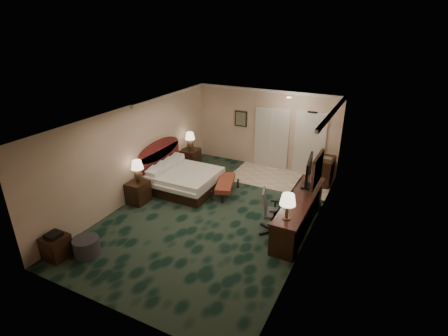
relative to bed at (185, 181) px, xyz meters
The scene contains 26 objects.
floor 1.75m from the bed, 31.47° to the right, with size 5.00×7.50×0.00m, color black.
ceiling 2.96m from the bed, 31.47° to the right, with size 5.00×7.50×0.00m, color silver.
wall_back 3.38m from the bed, 62.77° to the left, with size 5.00×0.00×2.70m, color tan.
wall_front 4.99m from the bed, 72.48° to the right, with size 5.00×0.00×2.70m, color tan.
wall_left 1.73m from the bed, 138.98° to the right, with size 0.00×7.50×2.70m, color tan.
wall_right 4.20m from the bed, 12.75° to the right, with size 0.00×7.50×2.70m, color tan.
crown_molding 2.92m from the bed, 31.47° to the right, with size 5.00×7.50×0.10m, color silver, non-canonical shape.
tile_patch 3.11m from the bed, 40.22° to the left, with size 3.20×1.70×0.01m, color #CDB790.
headboard 1.06m from the bed, behind, with size 0.12×2.00×1.40m, color #441112, non-canonical shape.
entry_door 4.20m from the bed, 43.08° to the left, with size 1.02×0.06×2.18m, color silver.
closet_doors 3.38m from the bed, 58.58° to the left, with size 1.20×0.06×2.10m, color beige.
wall_art 3.15m from the bed, 78.59° to the left, with size 0.45×0.06×0.55m, color #466452.
wall_mirror 4.13m from the bed, ahead, with size 0.05×0.95×0.75m, color white.
bed is the anchor object (origin of this frame).
nightstand_near 1.48m from the bed, 120.92° to the right, with size 0.50×0.57×0.63m, color black.
nightstand_far 1.71m from the bed, 115.95° to the left, with size 0.53×0.61×0.66m, color black.
lamp_near 1.57m from the bed, 121.05° to the right, with size 0.34×0.34×0.64m, color #321E15, non-canonical shape.
lamp_far 1.81m from the bed, 115.78° to the left, with size 0.33×0.33×0.62m, color #321E15, non-canonical shape.
bed_bench 1.25m from the bed, 12.78° to the left, with size 0.44×1.27×0.43m, color maroon.
ottoman 3.69m from the bed, 93.77° to the right, with size 0.57×0.57×0.41m, color #2F2E33.
side_table 4.11m from the bed, 100.63° to the right, with size 0.49×0.49×0.53m, color black.
desk 3.68m from the bed, ahead, with size 0.62×2.86×0.83m, color black.
tv 3.75m from the bed, ahead, with size 0.09×1.02×0.79m, color black.
desk_lamp 4.04m from the bed, 23.62° to the right, with size 0.35×0.35×0.61m, color #321E15, non-canonical shape.
desk_chair 3.32m from the bed, 17.20° to the right, with size 0.65×0.61×1.12m, color #505058, non-canonical shape.
minibar 4.35m from the bed, 31.93° to the left, with size 0.45×0.81×0.85m, color black.
Camera 1 is at (3.86, -7.12, 4.87)m, focal length 28.00 mm.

